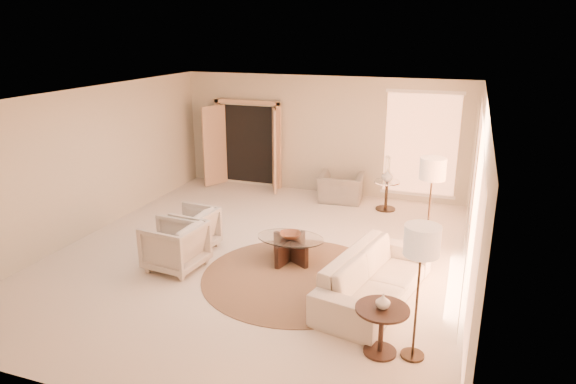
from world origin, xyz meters
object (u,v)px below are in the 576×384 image
(armchair_right, at_px, (175,243))
(side_vase, at_px, (387,175))
(sofa, at_px, (375,277))
(floor_lamp_near, at_px, (432,173))
(coffee_table, at_px, (290,246))
(end_table, at_px, (382,322))
(accent_chair, at_px, (341,183))
(side_table, at_px, (386,192))
(end_vase, at_px, (383,302))
(floor_lamp_far, at_px, (422,247))
(armchair_left, at_px, (190,228))
(bowl, at_px, (290,235))

(armchair_right, bearing_deg, side_vase, 151.37)
(sofa, height_order, floor_lamp_near, floor_lamp_near)
(coffee_table, relative_size, end_table, 2.31)
(floor_lamp_near, height_order, side_vase, floor_lamp_near)
(accent_chair, distance_m, coffee_table, 3.41)
(side_table, relative_size, floor_lamp_near, 0.37)
(floor_lamp_near, height_order, end_vase, floor_lamp_near)
(end_vase, distance_m, side_vase, 5.38)
(sofa, relative_size, floor_lamp_near, 1.35)
(sofa, height_order, end_table, sofa)
(floor_lamp_near, xyz_separation_m, end_vase, (-0.27, -3.05, -0.81))
(side_table, bearing_deg, coffee_table, -109.38)
(side_table, distance_m, side_vase, 0.39)
(accent_chair, distance_m, floor_lamp_far, 6.03)
(coffee_table, bearing_deg, accent_chair, 89.43)
(sofa, relative_size, armchair_left, 2.83)
(side_vase, bearing_deg, sofa, -83.09)
(floor_lamp_near, bearing_deg, end_vase, -94.99)
(bowl, bearing_deg, armchair_left, -174.26)
(end_table, distance_m, floor_lamp_near, 3.26)
(floor_lamp_near, relative_size, end_vase, 9.65)
(armchair_right, distance_m, end_vase, 3.84)
(armchair_right, relative_size, floor_lamp_near, 0.49)
(coffee_table, relative_size, floor_lamp_near, 0.85)
(side_vase, bearing_deg, side_table, 180.00)
(side_table, height_order, bowl, side_table)
(side_vase, bearing_deg, bowl, -109.38)
(bowl, bearing_deg, sofa, -27.33)
(armchair_right, distance_m, floor_lamp_far, 4.30)
(sofa, xyz_separation_m, side_vase, (-0.49, 4.01, 0.43))
(sofa, height_order, floor_lamp_far, floor_lamp_far)
(end_table, xyz_separation_m, side_table, (-0.80, 5.32, -0.03))
(floor_lamp_far, bearing_deg, side_vase, 102.73)
(floor_lamp_far, xyz_separation_m, end_vase, (-0.39, -0.06, -0.74))
(end_table, bearing_deg, accent_chair, 108.80)
(end_table, bearing_deg, floor_lamp_near, 85.01)
(floor_lamp_far, height_order, end_vase, floor_lamp_far)
(floor_lamp_near, height_order, floor_lamp_far, floor_lamp_near)
(accent_chair, bearing_deg, side_table, 163.41)
(armchair_left, relative_size, end_vase, 4.61)
(end_vase, bearing_deg, floor_lamp_far, 8.50)
(armchair_right, height_order, side_table, armchair_right)
(armchair_left, bearing_deg, coffee_table, 100.17)
(floor_lamp_near, bearing_deg, armchair_left, -164.72)
(end_table, bearing_deg, armchair_right, 161.35)
(end_table, distance_m, side_vase, 5.39)
(bowl, distance_m, side_vase, 3.39)
(sofa, bearing_deg, side_vase, 19.17)
(armchair_right, bearing_deg, bowl, 124.12)
(coffee_table, distance_m, side_table, 3.38)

